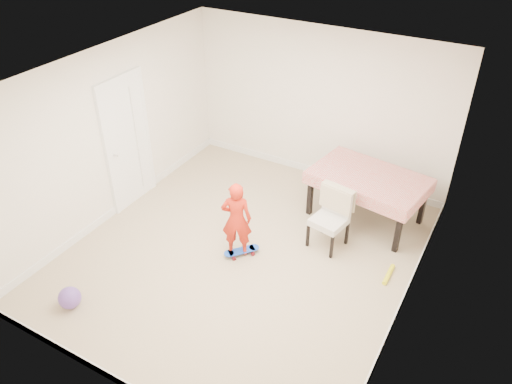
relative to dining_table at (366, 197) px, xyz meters
The scene contains 17 objects.
ground 2.07m from the dining_table, 126.51° to the right, with size 5.00×5.00×0.00m, color tan.
ceiling 2.99m from the dining_table, 126.51° to the right, with size 4.50×5.00×0.04m, color white.
wall_back 1.73m from the dining_table, 145.10° to the left, with size 4.50×0.04×2.60m, color white.
wall_front 4.39m from the dining_table, 106.39° to the right, with size 4.50×0.04×2.60m, color white.
wall_left 3.92m from the dining_table, 154.58° to the right, with size 0.04×5.00×2.60m, color white.
wall_right 2.13m from the dining_table, 58.06° to the right, with size 0.04×5.00×2.60m, color white.
door 3.74m from the dining_table, 158.74° to the right, with size 0.10×0.94×2.11m, color white.
baseboard_back 1.52m from the dining_table, 144.78° to the left, with size 4.50×0.02×0.12m, color white.
baseboard_front 4.31m from the dining_table, 106.35° to the right, with size 4.50×0.02×0.12m, color white.
baseboard_left 3.83m from the dining_table, 154.64° to the right, with size 0.02×5.00×0.12m, color white.
baseboard_right 1.96m from the dining_table, 57.81° to the right, with size 0.02×5.00×0.12m, color white.
dining_table is the anchor object (origin of this frame).
dining_chair 0.92m from the dining_table, 105.51° to the right, with size 0.50×0.58×0.91m, color white, non-canonical shape.
skateboard 2.10m from the dining_table, 125.73° to the right, with size 0.52×0.19×0.08m, color blue, non-canonical shape.
child 2.12m from the dining_table, 126.83° to the right, with size 0.41×0.27×1.14m, color red.
balloon 4.39m from the dining_table, 125.60° to the right, with size 0.28×0.28×0.28m, color #6A46A9.
foam_toy 1.37m from the dining_table, 56.09° to the right, with size 0.06×0.06×0.40m, color #F5F319.
Camera 1 is at (2.83, -4.64, 4.63)m, focal length 35.00 mm.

